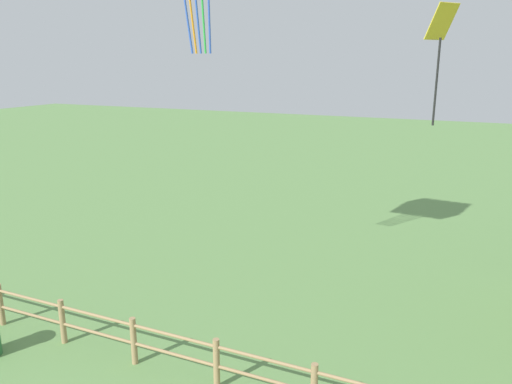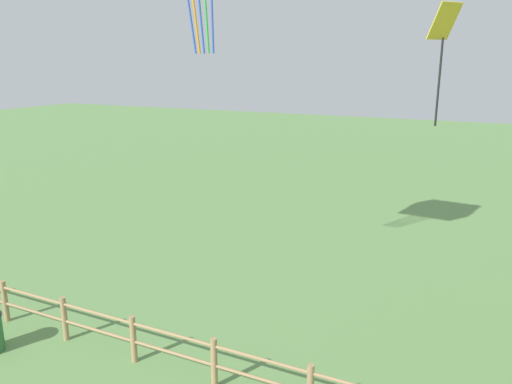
{
  "view_description": "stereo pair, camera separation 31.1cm",
  "coord_description": "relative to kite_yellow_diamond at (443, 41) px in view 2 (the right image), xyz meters",
  "views": [
    {
      "loc": [
        4.5,
        -2.31,
        6.64
      ],
      "look_at": [
        0.0,
        7.67,
        3.78
      ],
      "focal_mm": 35.0,
      "sensor_mm": 36.0,
      "label": 1
    },
    {
      "loc": [
        4.78,
        -2.18,
        6.64
      ],
      "look_at": [
        0.0,
        7.67,
        3.78
      ],
      "focal_mm": 35.0,
      "sensor_mm": 36.0,
      "label": 2
    }
  ],
  "objects": [
    {
      "name": "wooden_fence",
      "position": [
        -3.49,
        -4.2,
        -6.43
      ],
      "size": [
        17.08,
        0.14,
        1.13
      ],
      "color": "#9E7F56",
      "rests_on": "ground_plane"
    },
    {
      "name": "kite_yellow_diamond",
      "position": [
        0.0,
        0.0,
        0.0
      ],
      "size": [
        0.69,
        0.72,
        2.65
      ],
      "color": "yellow"
    }
  ]
}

